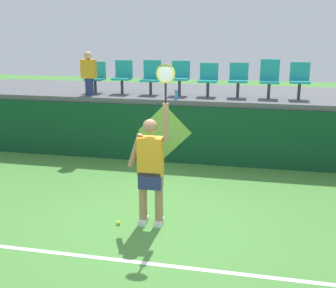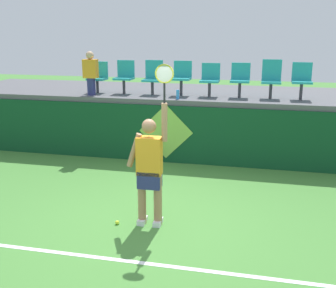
{
  "view_description": "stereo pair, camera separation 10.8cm",
  "coord_description": "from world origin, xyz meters",
  "px_view_note": "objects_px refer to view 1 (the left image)",
  "views": [
    {
      "loc": [
        1.51,
        -6.05,
        3.02
      ],
      "look_at": [
        -0.02,
        1.13,
        1.01
      ],
      "focal_mm": 44.85,
      "sensor_mm": 36.0,
      "label": 1
    },
    {
      "loc": [
        1.61,
        -6.02,
        3.02
      ],
      "look_at": [
        -0.02,
        1.13,
        1.01
      ],
      "focal_mm": 44.85,
      "sensor_mm": 36.0,
      "label": 2
    }
  ],
  "objects_px": {
    "tennis_ball": "(118,223)",
    "stadium_chair_3": "(180,76)",
    "stadium_chair_2": "(151,76)",
    "stadium_chair_6": "(269,77)",
    "stadium_chair_0": "(96,76)",
    "stadium_chair_1": "(123,75)",
    "water_bottle": "(176,95)",
    "stadium_chair_7": "(300,79)",
    "spectator_0": "(89,73)",
    "stadium_chair_4": "(208,78)",
    "stadium_chair_5": "(238,78)",
    "tennis_player": "(151,167)"
  },
  "relations": [
    {
      "from": "tennis_ball",
      "to": "stadium_chair_3",
      "type": "bearing_deg",
      "value": 86.96
    },
    {
      "from": "stadium_chair_2",
      "to": "stadium_chair_6",
      "type": "height_order",
      "value": "stadium_chair_6"
    },
    {
      "from": "stadium_chair_0",
      "to": "stadium_chair_1",
      "type": "distance_m",
      "value": 0.7
    },
    {
      "from": "water_bottle",
      "to": "stadium_chair_0",
      "type": "xyz_separation_m",
      "value": [
        -2.18,
        0.61,
        0.31
      ]
    },
    {
      "from": "stadium_chair_7",
      "to": "stadium_chair_6",
      "type": "bearing_deg",
      "value": 179.32
    },
    {
      "from": "stadium_chair_1",
      "to": "spectator_0",
      "type": "relative_size",
      "value": 0.77
    },
    {
      "from": "stadium_chair_4",
      "to": "stadium_chair_6",
      "type": "distance_m",
      "value": 1.42
    },
    {
      "from": "stadium_chair_0",
      "to": "stadium_chair_5",
      "type": "bearing_deg",
      "value": -0.03
    },
    {
      "from": "water_bottle",
      "to": "stadium_chair_7",
      "type": "xyz_separation_m",
      "value": [
        2.75,
        0.61,
        0.36
      ]
    },
    {
      "from": "stadium_chair_3",
      "to": "stadium_chair_1",
      "type": "bearing_deg",
      "value": 179.88
    },
    {
      "from": "tennis_player",
      "to": "tennis_ball",
      "type": "relative_size",
      "value": 38.47
    },
    {
      "from": "tennis_ball",
      "to": "stadium_chair_1",
      "type": "xyz_separation_m",
      "value": [
        -1.23,
        4.19,
        1.88
      ]
    },
    {
      "from": "water_bottle",
      "to": "stadium_chair_0",
      "type": "distance_m",
      "value": 2.29
    },
    {
      "from": "stadium_chair_0",
      "to": "stadium_chair_1",
      "type": "height_order",
      "value": "stadium_chair_1"
    },
    {
      "from": "stadium_chair_3",
      "to": "stadium_chair_0",
      "type": "bearing_deg",
      "value": 179.95
    },
    {
      "from": "stadium_chair_6",
      "to": "stadium_chair_7",
      "type": "relative_size",
      "value": 1.07
    },
    {
      "from": "stadium_chair_4",
      "to": "stadium_chair_3",
      "type": "bearing_deg",
      "value": -180.0
    },
    {
      "from": "water_bottle",
      "to": "stadium_chair_1",
      "type": "xyz_separation_m",
      "value": [
        -1.48,
        0.61,
        0.34
      ]
    },
    {
      "from": "tennis_player",
      "to": "stadium_chair_2",
      "type": "height_order",
      "value": "tennis_player"
    },
    {
      "from": "stadium_chair_3",
      "to": "stadium_chair_7",
      "type": "bearing_deg",
      "value": 0.04
    },
    {
      "from": "stadium_chair_3",
      "to": "stadium_chair_7",
      "type": "distance_m",
      "value": 2.77
    },
    {
      "from": "stadium_chair_3",
      "to": "stadium_chair_7",
      "type": "xyz_separation_m",
      "value": [
        2.77,
        0.0,
        0.0
      ]
    },
    {
      "from": "tennis_player",
      "to": "stadium_chair_4",
      "type": "bearing_deg",
      "value": 84.43
    },
    {
      "from": "stadium_chair_2",
      "to": "stadium_chair_5",
      "type": "bearing_deg",
      "value": -0.21
    },
    {
      "from": "stadium_chair_0",
      "to": "stadium_chair_7",
      "type": "bearing_deg",
      "value": -0.0
    },
    {
      "from": "stadium_chair_4",
      "to": "stadium_chair_2",
      "type": "bearing_deg",
      "value": 179.7
    },
    {
      "from": "water_bottle",
      "to": "stadium_chair_3",
      "type": "height_order",
      "value": "stadium_chair_3"
    },
    {
      "from": "stadium_chair_2",
      "to": "spectator_0",
      "type": "bearing_deg",
      "value": -162.14
    },
    {
      "from": "stadium_chair_4",
      "to": "stadium_chair_5",
      "type": "height_order",
      "value": "stadium_chair_5"
    },
    {
      "from": "tennis_player",
      "to": "stadium_chair_1",
      "type": "relative_size",
      "value": 3.13
    },
    {
      "from": "stadium_chair_6",
      "to": "spectator_0",
      "type": "relative_size",
      "value": 0.84
    },
    {
      "from": "water_bottle",
      "to": "stadium_chair_2",
      "type": "relative_size",
      "value": 0.26
    },
    {
      "from": "tennis_player",
      "to": "stadium_chair_6",
      "type": "height_order",
      "value": "tennis_player"
    },
    {
      "from": "water_bottle",
      "to": "stadium_chair_1",
      "type": "relative_size",
      "value": 0.26
    },
    {
      "from": "water_bottle",
      "to": "tennis_player",
      "type": "bearing_deg",
      "value": -85.6
    },
    {
      "from": "stadium_chair_7",
      "to": "stadium_chair_0",
      "type": "bearing_deg",
      "value": 180.0
    },
    {
      "from": "stadium_chair_5",
      "to": "spectator_0",
      "type": "relative_size",
      "value": 0.76
    },
    {
      "from": "water_bottle",
      "to": "stadium_chair_0",
      "type": "relative_size",
      "value": 0.28
    },
    {
      "from": "tennis_ball",
      "to": "stadium_chair_7",
      "type": "bearing_deg",
      "value": 54.45
    },
    {
      "from": "stadium_chair_5",
      "to": "stadium_chair_6",
      "type": "distance_m",
      "value": 0.71
    },
    {
      "from": "stadium_chair_0",
      "to": "stadium_chair_4",
      "type": "relative_size",
      "value": 0.99
    },
    {
      "from": "stadium_chair_4",
      "to": "stadium_chair_6",
      "type": "relative_size",
      "value": 0.88
    },
    {
      "from": "stadium_chair_2",
      "to": "spectator_0",
      "type": "height_order",
      "value": "spectator_0"
    },
    {
      "from": "stadium_chair_2",
      "to": "stadium_chair_3",
      "type": "distance_m",
      "value": 0.72
    },
    {
      "from": "tennis_ball",
      "to": "stadium_chair_3",
      "type": "distance_m",
      "value": 4.6
    },
    {
      "from": "stadium_chair_3",
      "to": "stadium_chair_5",
      "type": "distance_m",
      "value": 1.39
    },
    {
      "from": "stadium_chair_2",
      "to": "stadium_chair_5",
      "type": "xyz_separation_m",
      "value": [
        2.11,
        -0.01,
        0.01
      ]
    },
    {
      "from": "stadium_chair_1",
      "to": "stadium_chair_4",
      "type": "relative_size",
      "value": 1.04
    },
    {
      "from": "tennis_player",
      "to": "stadium_chair_1",
      "type": "height_order",
      "value": "tennis_player"
    },
    {
      "from": "stadium_chair_5",
      "to": "stadium_chair_6",
      "type": "height_order",
      "value": "stadium_chair_6"
    }
  ]
}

